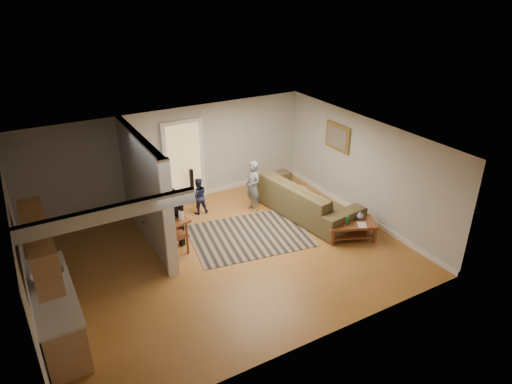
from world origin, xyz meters
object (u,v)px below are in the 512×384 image
speaker_right (192,186)px  toddler (199,213)px  sofa (305,213)px  child (253,209)px  toy_basket (168,213)px  coffee_table (351,225)px  tv_console (165,216)px  speaker_left (181,224)px

speaker_right → toddler: bearing=-92.5°
sofa → toddler: toddler is taller
sofa → child: (-1.04, 0.82, 0.00)m
toy_basket → speaker_right: bearing=32.2°
coffee_table → speaker_right: bearing=125.0°
toy_basket → sofa: bearing=-24.5°
sofa → coffee_table: 1.55m
coffee_table → tv_console: size_ratio=0.90×
child → speaker_right: bearing=-141.0°
toy_basket → child: child is taller
toddler → tv_console: bearing=49.2°
toddler → coffee_table: bearing=139.7°
toy_basket → child: size_ratio=0.36×
coffee_table → toddler: bearing=131.8°
tv_console → child: 2.67m
speaker_left → toddler: (0.93, 1.21, -0.55)m
child → speaker_left: bearing=-79.0°
speaker_right → toddler: (-0.10, -0.64, -0.47)m
coffee_table → toddler: (-2.53, 2.83, -0.34)m
coffee_table → child: child is taller
coffee_table → sofa: bearing=98.3°
sofa → toy_basket: size_ratio=6.23×
tv_console → toy_basket: size_ratio=2.93×
sofa → speaker_left: speaker_left is taller
speaker_left → sofa: bearing=-23.4°
sofa → toy_basket: (-3.11, 1.42, 0.18)m
speaker_left → toddler: 1.63m
speaker_left → toy_basket: size_ratio=2.29×
speaker_right → toy_basket: speaker_right is taller
toy_basket → coffee_table: bearing=-41.2°
child → toddler: bearing=-118.5°
sofa → coffee_table: bearing=-179.2°
coffee_table → child: bearing=118.4°
speaker_left → toddler: bearing=31.1°
coffee_table → child: (-1.25, 2.32, -0.34)m
toy_basket → speaker_left: bearing=-95.9°
sofa → speaker_left: 3.29m
speaker_right → tv_console: bearing=-121.5°
sofa → child: child is taller
speaker_left → speaker_right: (1.03, 1.86, -0.08)m
tv_console → child: tv_console is taller
speaker_left → toy_basket: speaker_left is taller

